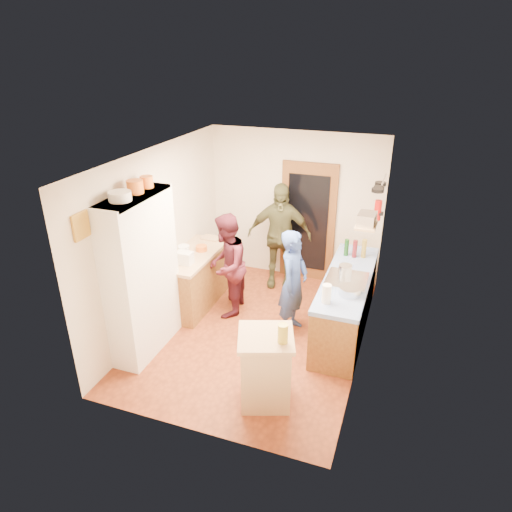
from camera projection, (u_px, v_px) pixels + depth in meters
The scene contains 44 objects.
floor at pixel (256, 333), 6.71m from camera, with size 3.00×4.00×0.02m, color brown.
ceiling at pixel (256, 155), 5.61m from camera, with size 3.00×4.00×0.02m, color silver.
wall_back at pixel (295, 206), 7.88m from camera, with size 3.00×0.02×2.60m, color beige.
wall_front at pixel (187, 332), 4.44m from camera, with size 3.00×0.02×2.60m, color beige.
wall_left at pixel (158, 237), 6.62m from camera, with size 0.02×4.00×2.60m, color beige.
wall_right at pixel (370, 269), 5.70m from camera, with size 0.02×4.00×2.60m, color beige.
door_frame at pixel (308, 223), 7.87m from camera, with size 0.95×0.06×2.10m, color brown.
door_glass at pixel (307, 223), 7.84m from camera, with size 0.70×0.02×1.70m, color black.
hutch_body at pixel (142, 276), 5.96m from camera, with size 0.40×1.20×2.20m, color white.
hutch_top_shelf at pixel (133, 196), 5.50m from camera, with size 0.40×1.14×0.04m, color white.
plate_stack at pixel (120, 196), 5.26m from camera, with size 0.26×0.26×0.11m, color white.
orange_pot_a at pixel (135, 187), 5.52m from camera, with size 0.20×0.20×0.16m, color orange.
orange_pot_b at pixel (147, 182), 5.74m from camera, with size 0.17×0.17×0.15m, color orange.
left_counter_base at pixel (195, 280), 7.28m from camera, with size 0.60×1.40×0.85m, color olive.
left_counter_top at pixel (193, 255), 7.09m from camera, with size 0.64×1.44×0.05m, color tan.
toaster at pixel (184, 258), 6.71m from camera, with size 0.25×0.16×0.18m, color white.
kettle at pixel (184, 252), 6.88m from camera, with size 0.18×0.18×0.20m, color white.
orange_bowl at pixel (201, 248), 7.16m from camera, with size 0.18×0.18×0.08m, color orange.
chopping_board at pixel (211, 238), 7.60m from camera, with size 0.30×0.22×0.03m, color tan.
right_counter_base at pixel (346, 305), 6.60m from camera, with size 0.60×2.20×0.84m, color olive.
right_counter_top at pixel (348, 278), 6.40m from camera, with size 0.62×2.22×0.06m, color blue.
hob at pixel (347, 280), 6.24m from camera, with size 0.55×0.58×0.04m, color silver.
pot_on_hob at pixel (345, 269), 6.36m from camera, with size 0.19×0.19×0.12m, color silver.
bottle_a at pixel (346, 247), 6.96m from camera, with size 0.07×0.07×0.26m, color #143F14.
bottle_b at pixel (355, 249), 6.89m from camera, with size 0.07×0.07×0.28m, color #591419.
bottle_c at pixel (364, 248), 6.89m from camera, with size 0.07×0.07×0.29m, color olive.
paper_towel at pixel (327, 294), 5.68m from camera, with size 0.12×0.12×0.25m, color white.
mixing_bowl at pixel (350, 291), 5.89m from camera, with size 0.29×0.29×0.11m, color silver.
island_base at pixel (266, 370), 5.27m from camera, with size 0.55×0.55×0.86m, color tan.
island_top at pixel (266, 337), 5.08m from camera, with size 0.62×0.62×0.05m, color tan.
cutting_board at pixel (261, 334), 5.12m from camera, with size 0.35×0.28×0.02m, color white.
oil_jar at pixel (283, 333), 4.91m from camera, with size 0.11×0.11×0.23m, color #AD9E2D.
pan_rail at pixel (384, 179), 6.70m from camera, with size 0.02×0.02×0.65m, color silver.
pan_hang_a at pixel (378, 190), 6.63m from camera, with size 0.18×0.18×0.05m, color black.
pan_hang_b at pixel (379, 188), 6.81m from camera, with size 0.16×0.16×0.05m, color black.
pan_hang_c at pixel (380, 184), 6.97m from camera, with size 0.17×0.17×0.05m, color black.
wall_shelf at pixel (366, 225), 5.96m from camera, with size 0.26×0.42×0.03m, color tan.
radio at pixel (367, 219), 5.92m from camera, with size 0.22×0.30×0.15m, color silver.
ext_bracket at pixel (381, 214), 7.10m from camera, with size 0.06×0.10×0.04m, color black.
fire_extinguisher at pixel (378, 210), 7.10m from camera, with size 0.11×0.11×0.32m, color red.
picture_frame at pixel (81, 226), 4.97m from camera, with size 0.03×0.25×0.30m, color gold.
person_hob at pixel (294, 284), 6.42m from camera, with size 0.57×0.38×1.57m, color #2B448C.
person_left at pixel (229, 265), 6.91m from camera, with size 0.79×0.61×1.62m, color #441520.
person_back at pixel (280, 236), 7.68m from camera, with size 1.07×0.45×1.83m, color #404026.
Camera 1 is at (1.88, -5.28, 3.85)m, focal length 32.00 mm.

